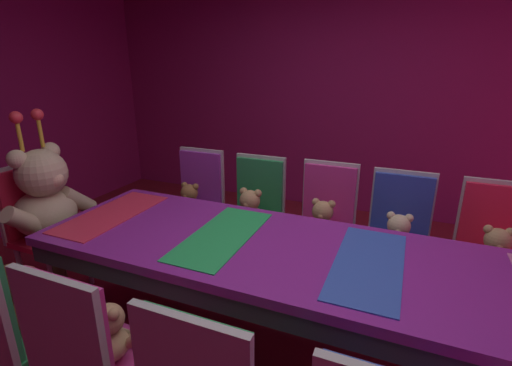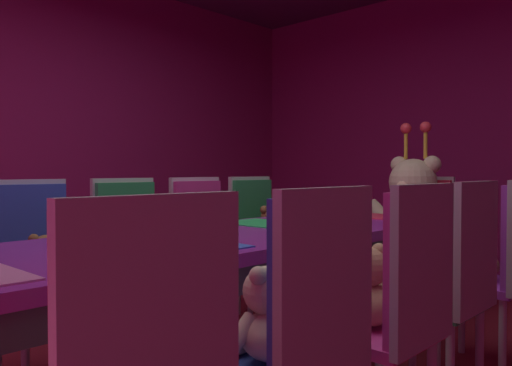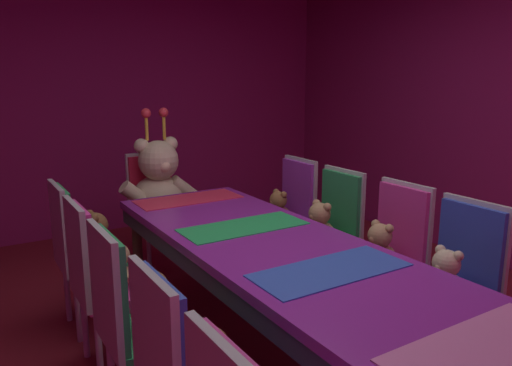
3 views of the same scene
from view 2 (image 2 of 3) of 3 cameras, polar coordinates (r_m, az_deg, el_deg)
name	(u,v)px [view 2 (image 2 of 3)]	position (r m, az deg, el deg)	size (l,w,h in m)	color
wall_back	(484,130)	(5.15, 24.05, 5.40)	(5.20, 0.12, 2.80)	#8C1959
wall_left	(9,125)	(4.63, -25.75, 5.84)	(0.12, 6.40, 2.80)	#8C1959
banquet_table	(232,251)	(2.40, -2.72, -7.57)	(0.90, 2.84, 0.75)	purple
chair_left_1	(33,257)	(2.81, -23.51, -7.59)	(0.42, 0.41, 0.98)	#2D47B2
teddy_left_1	(46,265)	(2.68, -22.30, -8.48)	(0.22, 0.29, 0.27)	brown
chair_left_2	(131,245)	(3.09, -13.75, -6.71)	(0.42, 0.41, 0.98)	#268C4C
teddy_left_2	(145,250)	(2.97, -12.23, -7.25)	(0.24, 0.31, 0.29)	brown
chair_left_3	(203,236)	(3.41, -5.96, -5.91)	(0.42, 0.41, 0.98)	#CC338C
teddy_left_3	(217,242)	(3.31, -4.34, -6.54)	(0.22, 0.28, 0.27)	tan
chair_left_4	(257,230)	(3.77, 0.15, -5.21)	(0.42, 0.41, 0.98)	#268C4C
teddy_left_4	(272,231)	(3.67, 1.82, -5.39)	(0.26, 0.34, 0.32)	brown
chair_right_1	(304,326)	(1.49, 5.35, -15.51)	(0.42, 0.41, 0.98)	#2D47B2
teddy_right_1	(266,319)	(1.58, 1.09, -14.93)	(0.24, 0.31, 0.29)	beige
chair_right_2	(402,296)	(1.89, 15.95, -11.94)	(0.42, 0.41, 0.98)	#CC338C
teddy_right_2	(366,291)	(1.96, 12.10, -11.70)	(0.25, 0.32, 0.30)	tan
chair_right_3	(458,272)	(2.39, 21.53, -9.16)	(0.42, 0.41, 0.98)	#268C4C
teddy_right_3	(425,268)	(2.44, 18.32, -8.95)	(0.26, 0.33, 0.32)	tan
chair_right_4	(506,257)	(2.89, 26.08, -7.37)	(0.42, 0.41, 0.98)	purple
teddy_right_4	(477,257)	(2.94, 23.38, -7.52)	(0.23, 0.30, 0.28)	olive
throne_chair	(423,229)	(4.01, 18.03, -4.87)	(0.41, 0.42, 0.98)	red
king_teddy_bear	(412,209)	(3.85, 16.95, -2.81)	(0.72, 0.55, 0.92)	beige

